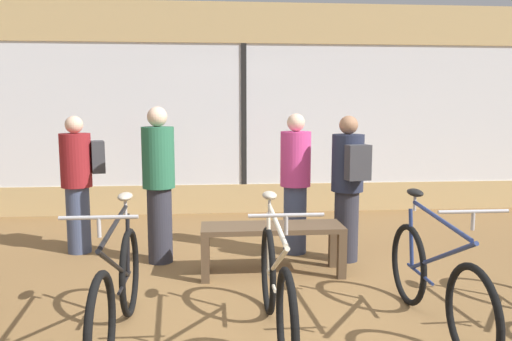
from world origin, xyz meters
TOP-DOWN VIEW (x-y plane):
  - ground_plane at (0.00, 0.00)m, footprint 24.00×24.00m
  - shop_back_wall at (0.00, 4.00)m, footprint 12.00×0.08m
  - bicycle_left at (-1.15, -0.27)m, footprint 0.46×1.74m
  - bicycle_center at (-0.04, -0.32)m, footprint 0.46×1.73m
  - bicycle_right at (1.16, -0.25)m, footprint 0.46×1.74m
  - display_bench at (0.10, 1.08)m, footprint 1.40×0.44m
  - customer_near_rack at (-2.00, 2.03)m, footprint 0.54×0.42m
  - customer_by_window at (0.44, 1.79)m, footprint 0.39×0.39m
  - customer_mid_floor at (0.95, 1.45)m, footprint 0.39×0.52m
  - customer_near_bench at (-1.05, 1.58)m, footprint 0.47×0.47m

SIDE VIEW (x-z plane):
  - ground_plane at x=0.00m, z-range 0.00..0.00m
  - bicycle_right at x=1.16m, z-range -0.13..0.89m
  - bicycle_left at x=-1.15m, z-range -0.13..0.90m
  - bicycle_center at x=-0.04m, z-range -0.13..0.91m
  - display_bench at x=0.10m, z-range 0.16..0.66m
  - customer_by_window at x=0.44m, z-range 0.04..1.62m
  - customer_near_rack at x=-2.00m, z-range 0.06..1.62m
  - customer_mid_floor at x=0.95m, z-range 0.06..1.63m
  - customer_near_bench at x=-1.05m, z-range 0.04..1.70m
  - shop_back_wall at x=0.00m, z-range 0.04..3.24m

